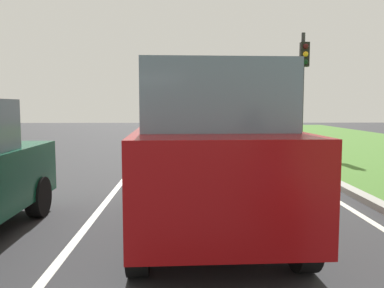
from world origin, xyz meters
The scene contains 6 objects.
ground_plane centered at (0.00, 14.00, 0.00)m, with size 60.00×60.00×0.00m, color #2D2D30.
lane_line_center centered at (-0.70, 14.00, 0.00)m, with size 0.12×32.00×0.01m, color silver.
lane_line_right_edge centered at (3.60, 14.00, 0.00)m, with size 0.12×32.00×0.01m, color silver.
curb_right centered at (4.10, 14.00, 0.06)m, with size 0.24×48.00×0.12m, color #9E9B93.
car_suv_ahead centered at (1.07, 8.38, 1.17)m, with size 2.11×4.57×2.28m.
traffic_light_near_right centered at (5.27, 17.90, 2.98)m, with size 0.32×0.50×4.50m.
Camera 1 is at (0.72, 2.80, 1.77)m, focal length 37.29 mm.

